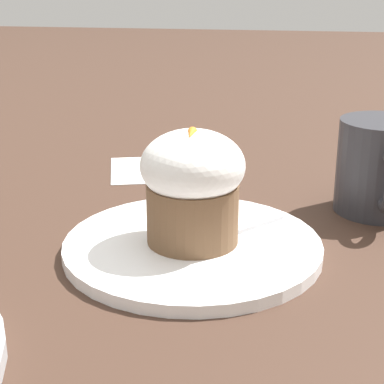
% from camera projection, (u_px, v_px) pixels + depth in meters
% --- Properties ---
extents(ground_plane, '(4.00, 4.00, 0.00)m').
position_uv_depth(ground_plane, '(193.00, 252.00, 0.59)').
color(ground_plane, '#3D281E').
extents(dessert_plate, '(0.23, 0.23, 0.01)m').
position_uv_depth(dessert_plate, '(193.00, 246.00, 0.58)').
color(dessert_plate, white).
rests_on(dessert_plate, ground_plane).
extents(carrot_cake, '(0.09, 0.09, 0.11)m').
position_uv_depth(carrot_cake, '(192.00, 185.00, 0.56)').
color(carrot_cake, brown).
rests_on(carrot_cake, dessert_plate).
extents(spoon, '(0.09, 0.09, 0.01)m').
position_uv_depth(spoon, '(222.00, 234.00, 0.59)').
color(spoon, '#B7B7BC').
rests_on(spoon, dessert_plate).
extents(coffee_cup, '(0.13, 0.09, 0.10)m').
position_uv_depth(coffee_cup, '(381.00, 167.00, 0.66)').
color(coffee_cup, '#2D2D33').
rests_on(coffee_cup, ground_plane).
extents(paper_napkin, '(0.13, 0.12, 0.00)m').
position_uv_depth(paper_napkin, '(148.00, 169.00, 0.81)').
color(paper_napkin, white).
rests_on(paper_napkin, ground_plane).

